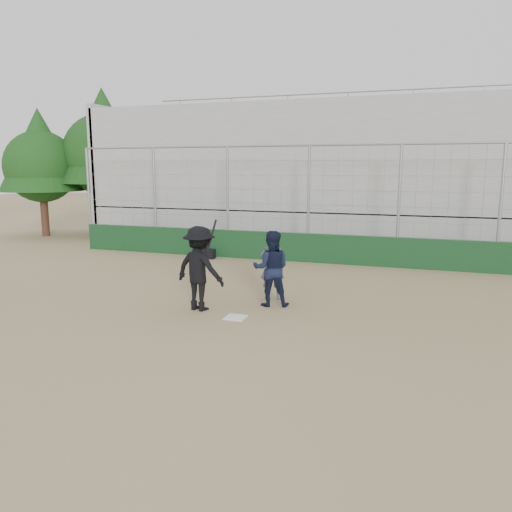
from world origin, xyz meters
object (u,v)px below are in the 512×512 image
(batter_at_plate, at_px, (200,268))
(equipment_bag, at_px, (204,254))
(catcher_crouched, at_px, (271,281))
(umpire, at_px, (272,270))

(batter_at_plate, distance_m, equipment_bag, 6.71)
(batter_at_plate, bearing_deg, catcher_crouched, 28.77)
(umpire, relative_size, equipment_bag, 1.87)
(batter_at_plate, height_order, umpire, batter_at_plate)
(batter_at_plate, xyz_separation_m, umpire, (1.32, 1.42, -0.23))
(equipment_bag, bearing_deg, batter_at_plate, -66.08)
(catcher_crouched, relative_size, equipment_bag, 1.51)
(umpire, bearing_deg, batter_at_plate, 35.18)
(batter_at_plate, distance_m, catcher_crouched, 1.73)
(batter_at_plate, relative_size, equipment_bag, 2.58)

